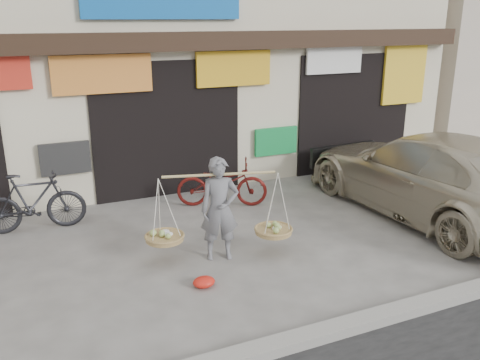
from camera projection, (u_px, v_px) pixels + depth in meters
name	position (u px, v px, depth m)	size (l,w,h in m)	color
ground	(239.00, 265.00, 7.47)	(70.00, 70.00, 0.00)	gray
kerb	(311.00, 336.00, 5.72)	(70.00, 0.25, 0.12)	gray
shophouse_block	(129.00, 19.00, 12.00)	(14.00, 6.32, 7.00)	beige
street_vendor	(220.00, 213.00, 7.51)	(2.15, 0.99, 1.57)	slate
bike_1	(33.00, 202.00, 8.56)	(0.48, 1.70, 1.02)	#222327
bike_2	(222.00, 183.00, 9.72)	(0.60, 1.73, 0.91)	#53110E
suv	(429.00, 174.00, 9.21)	(2.37, 5.37, 1.53)	#C2B69C
red_bag	(204.00, 282.00, 6.87)	(0.31, 0.25, 0.14)	red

